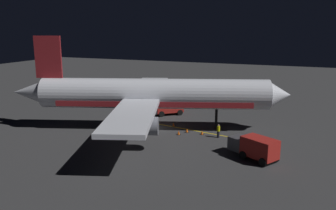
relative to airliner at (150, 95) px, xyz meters
name	(u,v)px	position (x,y,z in m)	size (l,w,h in m)	color
ground_plane	(155,129)	(-0.20, 0.58, -4.84)	(180.00, 180.00, 0.20)	#323234
apron_guide_stripe	(185,129)	(-1.53, 4.58, -4.74)	(0.24, 21.88, 0.01)	gold
airliner	(150,95)	(0.00, 0.00, 0.00)	(34.68, 37.12, 12.66)	silver
baggage_truck	(255,148)	(6.28, 15.23, -3.49)	(4.55, 5.74, 2.47)	maroon
catering_truck	(165,107)	(-7.81, -1.01, -3.44)	(5.59, 6.03, 2.55)	maroon
ground_crew_worker	(218,131)	(0.50, 9.79, -3.85)	(0.40, 0.40, 1.74)	black
traffic_cone_near_left	(174,125)	(-2.17, 2.63, -4.49)	(0.50, 0.50, 0.55)	#EA590F
traffic_cone_near_right	(179,133)	(1.28, 4.69, -4.49)	(0.50, 0.50, 0.55)	#EA590F
traffic_cone_under_wing	(187,130)	(-0.14, 5.34, -4.49)	(0.50, 0.50, 0.55)	#EA590F
traffic_cone_far	(202,133)	(0.01, 7.50, -4.49)	(0.50, 0.50, 0.55)	#EA590F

